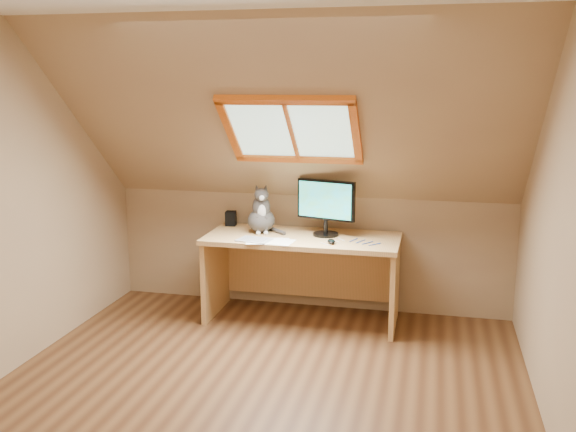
# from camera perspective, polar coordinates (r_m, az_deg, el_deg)

# --- Properties ---
(ground) EXTENTS (3.50, 3.50, 0.00)m
(ground) POSITION_cam_1_polar(r_m,az_deg,el_deg) (4.28, -2.89, -15.62)
(ground) COLOR brown
(ground) RESTS_ON ground
(room_shell) EXTENTS (3.52, 3.52, 2.41)m
(room_shell) POSITION_cam_1_polar(r_m,az_deg,el_deg) (3.75, -3.51, 3.47)
(room_shell) COLOR tan
(room_shell) RESTS_ON ground
(desk) EXTENTS (1.59, 0.70, 0.73)m
(desk) POSITION_cam_1_polar(r_m,az_deg,el_deg) (5.41, 1.43, -3.93)
(desk) COLOR tan
(desk) RESTS_ON ground
(monitor) EXTENTS (0.50, 0.21, 0.46)m
(monitor) POSITION_cam_1_polar(r_m,az_deg,el_deg) (5.26, 3.38, 1.09)
(monitor) COLOR black
(monitor) RESTS_ON desk
(cat) EXTENTS (0.30, 0.33, 0.42)m
(cat) POSITION_cam_1_polar(r_m,az_deg,el_deg) (5.40, -2.39, 0.11)
(cat) COLOR #494340
(cat) RESTS_ON desk
(desk_speaker) EXTENTS (0.10, 0.10, 0.13)m
(desk_speaker) POSITION_cam_1_polar(r_m,az_deg,el_deg) (5.68, -5.10, -0.21)
(desk_speaker) COLOR black
(desk_speaker) RESTS_ON desk
(graphics_tablet) EXTENTS (0.29, 0.23, 0.01)m
(graphics_tablet) POSITION_cam_1_polar(r_m,az_deg,el_deg) (5.14, -3.00, -2.14)
(graphics_tablet) COLOR #B2B2B7
(graphics_tablet) RESTS_ON desk
(mouse) EXTENTS (0.09, 0.12, 0.03)m
(mouse) POSITION_cam_1_polar(r_m,az_deg,el_deg) (5.06, 3.87, -2.26)
(mouse) COLOR black
(mouse) RESTS_ON desk
(papers) EXTENTS (0.35, 0.30, 0.01)m
(papers) POSITION_cam_1_polar(r_m,az_deg,el_deg) (5.08, -1.42, -2.34)
(papers) COLOR white
(papers) RESTS_ON desk
(cables) EXTENTS (0.51, 0.26, 0.01)m
(cables) POSITION_cam_1_polar(r_m,az_deg,el_deg) (5.10, 5.70, -2.32)
(cables) COLOR silver
(cables) RESTS_ON desk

